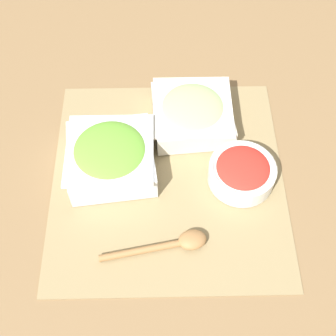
{
  "coord_description": "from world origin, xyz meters",
  "views": [
    {
      "loc": [
        -0.46,
        0.01,
        0.73
      ],
      "look_at": [
        0.0,
        0.0,
        0.03
      ],
      "focal_mm": 50.0,
      "sensor_mm": 36.0,
      "label": 1
    }
  ],
  "objects_px": {
    "lettuce_bowl": "(111,156)",
    "tomato_bowl": "(242,171)",
    "wooden_spoon": "(174,244)",
    "cucumber_bowl": "(192,113)"
  },
  "relations": [
    {
      "from": "tomato_bowl",
      "to": "cucumber_bowl",
      "type": "height_order",
      "value": "cucumber_bowl"
    },
    {
      "from": "lettuce_bowl",
      "to": "tomato_bowl",
      "type": "height_order",
      "value": "lettuce_bowl"
    },
    {
      "from": "cucumber_bowl",
      "to": "tomato_bowl",
      "type": "bearing_deg",
      "value": -148.14
    },
    {
      "from": "tomato_bowl",
      "to": "wooden_spoon",
      "type": "relative_size",
      "value": 0.66
    },
    {
      "from": "lettuce_bowl",
      "to": "cucumber_bowl",
      "type": "xyz_separation_m",
      "value": [
        0.1,
        -0.15,
        -0.01
      ]
    },
    {
      "from": "tomato_bowl",
      "to": "wooden_spoon",
      "type": "xyz_separation_m",
      "value": [
        -0.13,
        0.13,
        -0.02
      ]
    },
    {
      "from": "lettuce_bowl",
      "to": "wooden_spoon",
      "type": "relative_size",
      "value": 0.93
    },
    {
      "from": "tomato_bowl",
      "to": "wooden_spoon",
      "type": "bearing_deg",
      "value": 135.85
    },
    {
      "from": "wooden_spoon",
      "to": "lettuce_bowl",
      "type": "bearing_deg",
      "value": 34.32
    },
    {
      "from": "wooden_spoon",
      "to": "tomato_bowl",
      "type": "bearing_deg",
      "value": -44.15
    }
  ]
}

